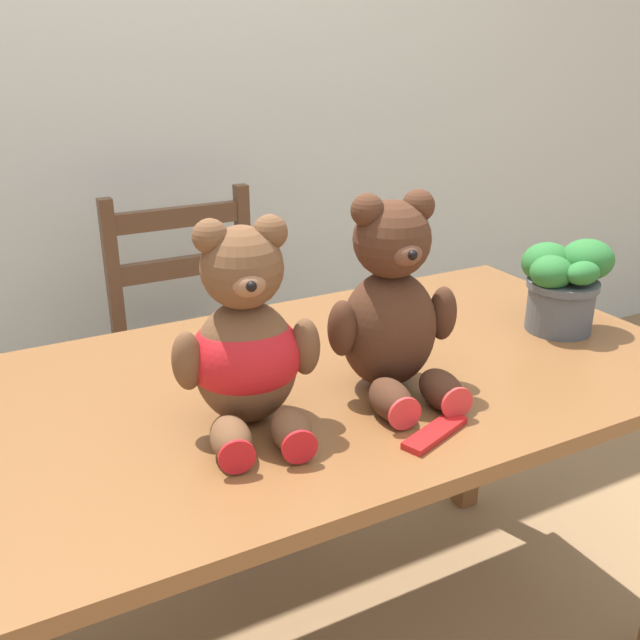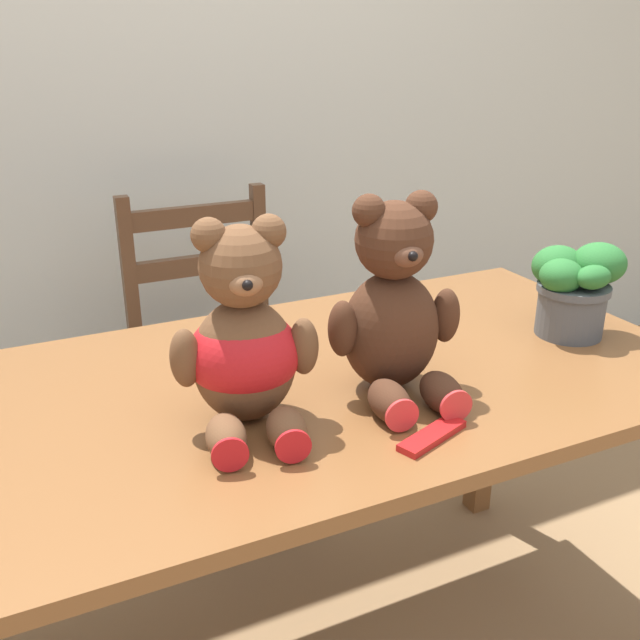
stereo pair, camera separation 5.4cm
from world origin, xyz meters
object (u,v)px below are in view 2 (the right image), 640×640
(potted_plant, at_px, (574,286))
(wooden_chair_behind, at_px, (216,361))
(teddy_bear_right, at_px, (394,309))
(teddy_bear_left, at_px, (244,344))
(chocolate_bar, at_px, (432,436))

(potted_plant, bearing_deg, wooden_chair_behind, 123.74)
(wooden_chair_behind, bearing_deg, teddy_bear_right, 94.60)
(teddy_bear_left, xyz_separation_m, potted_plant, (0.78, 0.05, -0.03))
(teddy_bear_right, height_order, chocolate_bar, teddy_bear_right)
(teddy_bear_left, xyz_separation_m, chocolate_bar, (0.25, -0.19, -0.14))
(wooden_chair_behind, xyz_separation_m, chocolate_bar, (0.04, -1.09, 0.32))
(teddy_bear_left, bearing_deg, potted_plant, -164.42)
(teddy_bear_left, bearing_deg, chocolate_bar, 154.36)
(chocolate_bar, bearing_deg, potted_plant, 25.11)
(teddy_bear_right, relative_size, potted_plant, 1.81)
(teddy_bear_left, relative_size, teddy_bear_right, 0.97)
(wooden_chair_behind, relative_size, teddy_bear_right, 2.60)
(teddy_bear_right, distance_m, chocolate_bar, 0.24)
(wooden_chair_behind, xyz_separation_m, teddy_bear_left, (-0.21, -0.90, 0.46))
(teddy_bear_left, bearing_deg, wooden_chair_behind, -91.71)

